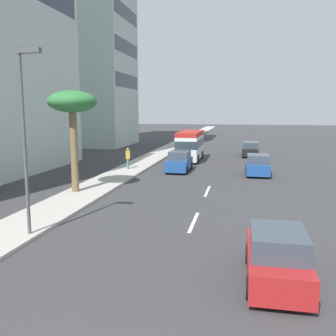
% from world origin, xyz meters
% --- Properties ---
extents(ground_plane, '(198.00, 198.00, 0.00)m').
position_xyz_m(ground_plane, '(31.50, 0.00, 0.00)').
color(ground_plane, '#38383A').
extents(sidewalk_right, '(162.00, 2.81, 0.15)m').
position_xyz_m(sidewalk_right, '(31.50, 7.40, 0.07)').
color(sidewalk_right, '#B2ADA3').
rests_on(sidewalk_right, ground_plane).
extents(lane_stripe_mid, '(3.20, 0.16, 0.01)m').
position_xyz_m(lane_stripe_mid, '(13.81, 0.00, 0.01)').
color(lane_stripe_mid, silver).
rests_on(lane_stripe_mid, ground_plane).
extents(lane_stripe_far, '(3.20, 0.16, 0.01)m').
position_xyz_m(lane_stripe_far, '(20.65, 0.00, 0.01)').
color(lane_stripe_far, silver).
rests_on(lane_stripe_far, ground_plane).
extents(car_lead, '(4.57, 1.83, 1.63)m').
position_xyz_m(car_lead, '(39.95, -3.01, 0.77)').
color(car_lead, black).
rests_on(car_lead, ground_plane).
extents(car_second, '(4.05, 1.81, 1.68)m').
position_xyz_m(car_second, '(8.21, -3.26, 0.79)').
color(car_second, '#A51E1E').
rests_on(car_second, ground_plane).
extents(car_third, '(4.29, 1.85, 1.71)m').
position_xyz_m(car_third, '(28.22, 3.11, 0.80)').
color(car_third, '#1E478C').
rests_on(car_third, ground_plane).
extents(car_fourth, '(4.01, 1.89, 1.66)m').
position_xyz_m(car_fourth, '(27.55, -3.39, 0.78)').
color(car_fourth, '#1E478C').
rests_on(car_fourth, ground_plane).
extents(minibus_fifth, '(6.46, 2.26, 3.00)m').
position_xyz_m(minibus_fifth, '(34.99, 3.13, 1.65)').
color(minibus_fifth, silver).
rests_on(minibus_fifth, ground_plane).
extents(pedestrian_near_lamp, '(0.36, 0.39, 1.82)m').
position_xyz_m(pedestrian_near_lamp, '(27.65, 7.53, 1.16)').
color(pedestrian_near_lamp, '#4C8C66').
rests_on(pedestrian_near_lamp, sidewalk_right).
extents(palm_tree, '(2.95, 2.95, 6.22)m').
position_xyz_m(palm_tree, '(18.32, 8.04, 5.46)').
color(palm_tree, brown).
rests_on(palm_tree, sidewalk_right).
extents(street_lamp, '(0.24, 0.97, 7.45)m').
position_xyz_m(street_lamp, '(10.45, 6.30, 4.69)').
color(street_lamp, '#4C4C51').
rests_on(street_lamp, sidewalk_right).
extents(office_tower_far, '(11.26, 12.98, 38.37)m').
position_xyz_m(office_tower_far, '(49.28, 20.71, 19.19)').
color(office_tower_far, '#B2C6BC').
rests_on(office_tower_far, ground_plane).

